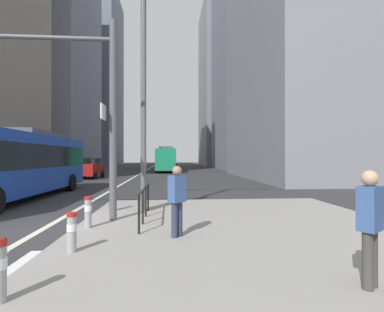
# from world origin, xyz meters

# --- Properties ---
(ground_plane) EXTENTS (160.00, 160.00, 0.00)m
(ground_plane) POSITION_xyz_m (0.00, 20.00, 0.00)
(ground_plane) COLOR #303033
(median_island) EXTENTS (9.00, 10.00, 0.15)m
(median_island) POSITION_xyz_m (5.50, -1.00, 0.07)
(median_island) COLOR gray
(median_island) RESTS_ON ground
(lane_centre_line) EXTENTS (0.20, 80.00, 0.01)m
(lane_centre_line) POSITION_xyz_m (0.00, 30.00, 0.01)
(lane_centre_line) COLOR beige
(lane_centre_line) RESTS_ON ground
(office_tower_left_mid) EXTENTS (11.36, 18.64, 37.43)m
(office_tower_left_mid) POSITION_xyz_m (-16.00, 43.04, 18.72)
(office_tower_left_mid) COLOR slate
(office_tower_left_mid) RESTS_ON ground
(office_tower_left_far) EXTENTS (13.19, 17.67, 42.89)m
(office_tower_left_far) POSITION_xyz_m (-16.00, 66.76, 21.45)
(office_tower_left_far) COLOR slate
(office_tower_left_far) RESTS_ON ground
(office_tower_right_mid) EXTENTS (10.25, 16.84, 53.93)m
(office_tower_right_mid) POSITION_xyz_m (17.00, 40.52, 26.96)
(office_tower_right_mid) COLOR slate
(office_tower_right_mid) RESTS_ON ground
(office_tower_right_far) EXTENTS (10.90, 18.32, 39.05)m
(office_tower_right_far) POSITION_xyz_m (17.00, 63.09, 19.53)
(office_tower_right_far) COLOR gray
(office_tower_right_far) RESTS_ON ground
(city_bus_blue_oncoming) EXTENTS (2.84, 11.97, 3.40)m
(city_bus_blue_oncoming) POSITION_xyz_m (-3.62, 5.47, 1.84)
(city_bus_blue_oncoming) COLOR #14389E
(city_bus_blue_oncoming) RESTS_ON ground
(city_bus_red_receding) EXTENTS (2.91, 11.54, 3.40)m
(city_bus_red_receding) POSITION_xyz_m (3.19, 32.54, 1.84)
(city_bus_red_receding) COLOR #198456
(city_bus_red_receding) RESTS_ON ground
(car_oncoming_mid) EXTENTS (2.13, 4.05, 1.94)m
(car_oncoming_mid) POSITION_xyz_m (-4.06, 19.71, 0.99)
(car_oncoming_mid) COLOR maroon
(car_oncoming_mid) RESTS_ON ground
(car_receding_near) EXTENTS (2.19, 4.18, 1.94)m
(car_receding_near) POSITION_xyz_m (3.69, 53.24, 0.99)
(car_receding_near) COLOR #B2A899
(car_receding_near) RESTS_ON ground
(car_receding_far) EXTENTS (2.14, 4.11, 1.94)m
(car_receding_far) POSITION_xyz_m (3.44, 42.44, 0.99)
(car_receding_far) COLOR silver
(car_receding_far) RESTS_ON ground
(traffic_signal_gantry) EXTENTS (7.17, 0.65, 6.00)m
(traffic_signal_gantry) POSITION_xyz_m (-0.58, -0.04, 4.16)
(traffic_signal_gantry) COLOR #515156
(traffic_signal_gantry) RESTS_ON median_island
(street_lamp_post) EXTENTS (5.50, 0.32, 8.00)m
(street_lamp_post) POSITION_xyz_m (2.62, 1.63, 5.28)
(street_lamp_post) COLOR #56565B
(street_lamp_post) RESTS_ON median_island
(bollard_left) EXTENTS (0.20, 0.20, 0.79)m
(bollard_left) POSITION_xyz_m (1.62, -2.99, 0.59)
(bollard_left) COLOR #99999E
(bollard_left) RESTS_ON median_island
(bollard_right) EXTENTS (0.20, 0.20, 0.83)m
(bollard_right) POSITION_xyz_m (1.38, -0.96, 0.61)
(bollard_right) COLOR #99999E
(bollard_right) RESTS_ON median_island
(bollard_back) EXTENTS (0.20, 0.20, 0.90)m
(bollard_back) POSITION_xyz_m (1.58, 1.53, 0.65)
(bollard_back) COLOR #99999E
(bollard_back) RESTS_ON median_island
(pedestrian_railing) EXTENTS (0.06, 3.19, 0.98)m
(pedestrian_railing) POSITION_xyz_m (2.80, -0.14, 0.84)
(pedestrian_railing) COLOR black
(pedestrian_railing) RESTS_ON median_island
(pedestrian_waiting) EXTENTS (0.44, 0.44, 1.67)m
(pedestrian_waiting) POSITION_xyz_m (3.72, -2.03, 1.08)
(pedestrian_waiting) COLOR #2D334C
(pedestrian_waiting) RESTS_ON median_island
(pedestrian_walking) EXTENTS (0.45, 0.42, 1.69)m
(pedestrian_walking) POSITION_xyz_m (6.42, -4.96, 1.09)
(pedestrian_walking) COLOR #423D38
(pedestrian_walking) RESTS_ON median_island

